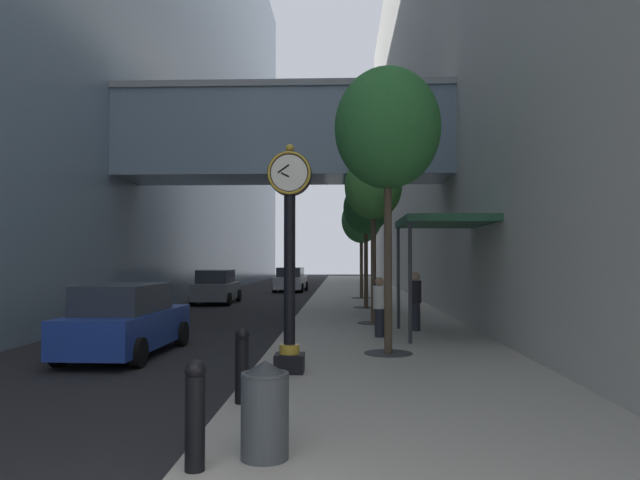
# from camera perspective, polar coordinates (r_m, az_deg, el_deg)

# --- Properties ---
(ground_plane) EXTENTS (110.00, 110.00, 0.00)m
(ground_plane) POSITION_cam_1_polar(r_m,az_deg,el_deg) (30.95, -1.09, -6.05)
(ground_plane) COLOR black
(ground_plane) RESTS_ON ground
(sidewalk_right) EXTENTS (5.80, 80.00, 0.14)m
(sidewalk_right) POSITION_cam_1_polar(r_m,az_deg,el_deg) (33.91, 4.13, -5.56)
(sidewalk_right) COLOR #9E998E
(sidewalk_right) RESTS_ON ground
(building_block_left) EXTENTS (21.76, 80.00, 32.18)m
(building_block_left) POSITION_cam_1_polar(r_m,az_deg,el_deg) (38.64, -18.46, 19.12)
(building_block_left) COLOR slate
(building_block_left) RESTS_ON ground
(building_block_right) EXTENTS (9.00, 80.00, 27.63)m
(building_block_right) POSITION_cam_1_polar(r_m,az_deg,el_deg) (36.73, 16.20, 16.55)
(building_block_right) COLOR #B7B2A8
(building_block_right) RESTS_ON ground
(street_clock) EXTENTS (0.84, 0.55, 4.35)m
(street_clock) POSITION_cam_1_polar(r_m,az_deg,el_deg) (11.28, -2.95, -0.64)
(street_clock) COLOR black
(street_clock) RESTS_ON sidewalk_right
(bollard_nearest) EXTENTS (0.22, 0.22, 1.12)m
(bollard_nearest) POSITION_cam_1_polar(r_m,az_deg,el_deg) (6.40, -11.93, -15.94)
(bollard_nearest) COLOR black
(bollard_nearest) RESTS_ON sidewalk_right
(bollard_second) EXTENTS (0.22, 0.22, 1.12)m
(bollard_second) POSITION_cam_1_polar(r_m,az_deg,el_deg) (9.09, -7.53, -11.72)
(bollard_second) COLOR black
(bollard_second) RESTS_ON sidewalk_right
(street_tree_near) EXTENTS (2.43, 2.43, 6.56)m
(street_tree_near) POSITION_cam_1_polar(r_m,az_deg,el_deg) (13.90, 6.51, 10.55)
(street_tree_near) COLOR #333335
(street_tree_near) RESTS_ON sidewalk_right
(street_tree_mid_near) EXTENTS (1.93, 1.93, 5.68)m
(street_tree_mid_near) POSITION_cam_1_polar(r_m,az_deg,el_deg) (20.02, 5.15, 5.00)
(street_tree_mid_near) COLOR #333335
(street_tree_mid_near) RESTS_ON sidewalk_right
(street_tree_mid_far) EXTENTS (2.00, 2.00, 5.55)m
(street_tree_mid_far) POSITION_cam_1_polar(r_m,az_deg,el_deg) (26.29, 4.44, 3.01)
(street_tree_mid_far) COLOR #333335
(street_tree_mid_far) RESTS_ON sidewalk_right
(street_tree_far) EXTENTS (2.18, 2.18, 5.51)m
(street_tree_far) POSITION_cam_1_polar(r_m,az_deg,el_deg) (32.58, 4.00, 1.85)
(street_tree_far) COLOR #333335
(street_tree_far) RESTS_ON sidewalk_right
(trash_bin) EXTENTS (0.53, 0.53, 1.05)m
(trash_bin) POSITION_cam_1_polar(r_m,az_deg,el_deg) (6.67, -5.32, -15.82)
(trash_bin) COLOR #383D42
(trash_bin) RESTS_ON sidewalk_right
(pedestrian_walking) EXTENTS (0.52, 0.50, 1.64)m
(pedestrian_walking) POSITION_cam_1_polar(r_m,az_deg,el_deg) (16.48, 5.76, -6.30)
(pedestrian_walking) COLOR #23232D
(pedestrian_walking) RESTS_ON sidewalk_right
(pedestrian_by_clock) EXTENTS (0.48, 0.48, 1.75)m
(pedestrian_by_clock) POSITION_cam_1_polar(r_m,az_deg,el_deg) (18.04, 9.20, -5.68)
(pedestrian_by_clock) COLOR #23232D
(pedestrian_by_clock) RESTS_ON sidewalk_right
(storefront_awning) EXTENTS (2.40, 3.60, 3.30)m
(storefront_awning) POSITION_cam_1_polar(r_m,az_deg,el_deg) (17.03, 11.65, 1.56)
(storefront_awning) COLOR #235138
(storefront_awning) RESTS_ON sidewalk_right
(car_grey_near) EXTENTS (2.02, 4.18, 1.72)m
(car_grey_near) POSITION_cam_1_polar(r_m,az_deg,el_deg) (30.72, -9.95, -4.51)
(car_grey_near) COLOR slate
(car_grey_near) RESTS_ON ground
(car_silver_mid) EXTENTS (2.22, 4.54, 1.68)m
(car_silver_mid) POSITION_cam_1_polar(r_m,az_deg,el_deg) (41.43, -2.84, -3.85)
(car_silver_mid) COLOR #B7BABF
(car_silver_mid) RESTS_ON ground
(car_blue_far) EXTENTS (2.03, 4.58, 1.69)m
(car_blue_far) POSITION_cam_1_polar(r_m,az_deg,el_deg) (14.84, -18.16, -7.42)
(car_blue_far) COLOR navy
(car_blue_far) RESTS_ON ground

